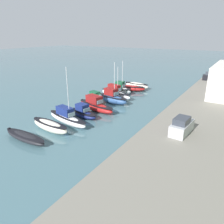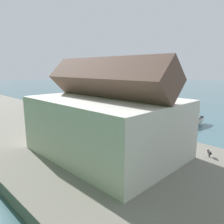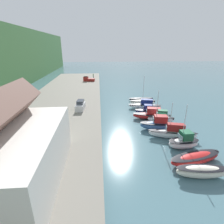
# 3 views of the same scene
# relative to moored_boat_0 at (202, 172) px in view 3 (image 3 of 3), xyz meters

# --- Properties ---
(ground_plane) EXTENTS (320.00, 320.00, 0.00)m
(ground_plane) POSITION_rel_moored_boat_0_xyz_m (16.34, -0.01, -0.82)
(ground_plane) COLOR #476B75
(quay_promenade) EXTENTS (131.25, 20.69, 1.28)m
(quay_promenade) POSITION_rel_moored_boat_0_xyz_m (16.34, 22.50, -0.18)
(quay_promenade) COLOR gray
(quay_promenade) RESTS_ON ground_plane
(harbor_clubhouse) EXTENTS (15.47, 11.03, 10.17)m
(harbor_clubhouse) POSITION_rel_moored_boat_0_xyz_m (-0.41, 22.40, 4.06)
(harbor_clubhouse) COLOR silver
(harbor_clubhouse) RESTS_ON quay_promenade
(moored_boat_0) EXTENTS (2.31, 6.53, 1.55)m
(moored_boat_0) POSITION_rel_moored_boat_0_xyz_m (0.00, 0.00, 0.00)
(moored_boat_0) COLOR white
(moored_boat_0) RESTS_ON ground_plane
(moored_boat_1) EXTENTS (4.03, 8.27, 1.32)m
(moored_boat_1) POSITION_rel_moored_boat_0_xyz_m (2.90, -0.77, -0.12)
(moored_boat_1) COLOR red
(moored_boat_1) RESTS_ON ground_plane
(moored_boat_2) EXTENTS (2.58, 5.04, 7.38)m
(moored_boat_2) POSITION_rel_moored_boat_0_xyz_m (6.65, -0.84, 0.27)
(moored_boat_2) COLOR silver
(moored_boat_2) RESTS_ON ground_plane
(moored_boat_3) EXTENTS (3.62, 8.54, 6.61)m
(moored_boat_3) POSITION_rel_moored_boat_0_xyz_m (9.78, -0.36, 0.23)
(moored_boat_3) COLOR white
(moored_boat_3) RESTS_ON ground_plane
(moored_boat_4) EXTENTS (3.33, 7.22, 7.96)m
(moored_boat_4) POSITION_rel_moored_boat_0_xyz_m (13.36, 1.06, 0.29)
(moored_boat_4) COLOR #33568E
(moored_boat_4) RESTS_ON ground_plane
(moored_boat_5) EXTENTS (2.98, 5.74, 2.85)m
(moored_boat_5) POSITION_rel_moored_boat_0_xyz_m (16.61, -0.55, 0.24)
(moored_boat_5) COLOR white
(moored_boat_5) RESTS_ON ground_plane
(moored_boat_6) EXTENTS (4.05, 8.61, 2.69)m
(moored_boat_6) POSITION_rel_moored_boat_0_xyz_m (18.59, 0.81, 0.17)
(moored_boat_6) COLOR red
(moored_boat_6) RESTS_ON ground_plane
(moored_boat_7) EXTENTS (2.93, 5.82, 2.21)m
(moored_boat_7) POSITION_rel_moored_boat_0_xyz_m (22.27, 0.98, -0.03)
(moored_boat_7) COLOR navy
(moored_boat_7) RESTS_ON ground_plane
(moored_boat_8) EXTENTS (3.49, 8.75, 8.60)m
(moored_boat_8) POSITION_rel_moored_boat_0_xyz_m (25.63, 0.53, 0.12)
(moored_boat_8) COLOR white
(moored_boat_8) RESTS_ON ground_plane
(moored_boat_9) EXTENTS (2.46, 7.10, 1.45)m
(moored_boat_9) POSITION_rel_moored_boat_0_xyz_m (28.93, 0.39, -0.05)
(moored_boat_9) COLOR white
(moored_boat_9) RESTS_ON ground_plane
(moored_boat_10) EXTENTS (1.88, 7.33, 0.98)m
(moored_boat_10) POSITION_rel_moored_boat_0_xyz_m (32.73, -0.07, -0.29)
(moored_boat_10) COLOR black
(moored_boat_10) RESTS_ON ground_plane
(parked_car_1) EXTENTS (4.33, 2.13, 2.16)m
(parked_car_1) POSITION_rel_moored_boat_0_xyz_m (22.84, 16.86, 1.38)
(parked_car_1) COLOR #B7B7BC
(parked_car_1) RESTS_ON quay_promenade
(pickup_truck_0) EXTENTS (2.61, 4.96, 1.90)m
(pickup_truck_0) POSITION_rel_moored_boat_0_xyz_m (58.99, 16.96, 1.28)
(pickup_truck_0) COLOR maroon
(pickup_truck_0) RESTS_ON quay_promenade
(person_on_quay) EXTENTS (0.40, 0.40, 2.14)m
(person_on_quay) POSITION_rel_moored_boat_0_xyz_m (66.84, 14.92, 1.56)
(person_on_quay) COLOR #232838
(person_on_quay) RESTS_ON quay_promenade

